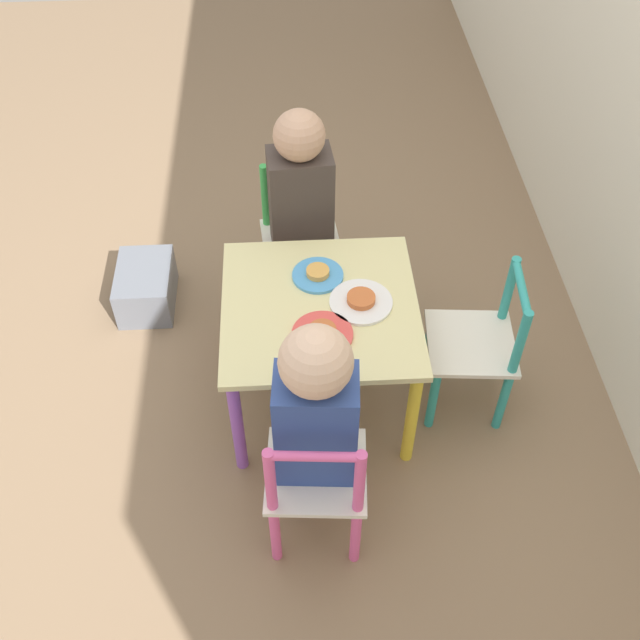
# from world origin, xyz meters

# --- Properties ---
(ground_plane) EXTENTS (6.00, 6.00, 0.00)m
(ground_plane) POSITION_xyz_m (0.00, 0.00, 0.00)
(ground_plane) COLOR #7F664C
(kids_table) EXTENTS (0.56, 0.56, 0.42)m
(kids_table) POSITION_xyz_m (0.00, 0.00, 0.36)
(kids_table) COLOR beige
(kids_table) RESTS_ON ground_plane
(chair_pink) EXTENTS (0.28, 0.28, 0.52)m
(chair_pink) POSITION_xyz_m (0.47, -0.04, 0.25)
(chair_pink) COLOR silver
(chair_pink) RESTS_ON ground_plane
(chair_green) EXTENTS (0.28, 0.28, 0.52)m
(chair_green) POSITION_xyz_m (-0.47, -0.04, 0.25)
(chair_green) COLOR silver
(chair_green) RESTS_ON ground_plane
(chair_teal) EXTENTS (0.28, 0.28, 0.52)m
(chair_teal) POSITION_xyz_m (0.04, 0.47, 0.25)
(chair_teal) COLOR silver
(chair_teal) RESTS_ON ground_plane
(child_right) EXTENTS (0.22, 0.21, 0.78)m
(child_right) POSITION_xyz_m (0.42, -0.03, 0.47)
(child_right) COLOR #7A6B5B
(child_right) RESTS_ON ground_plane
(child_left) EXTENTS (0.22, 0.21, 0.78)m
(child_left) POSITION_xyz_m (-0.41, -0.04, 0.47)
(child_left) COLOR #38383D
(child_left) RESTS_ON ground_plane
(plate_right) EXTENTS (0.17, 0.17, 0.03)m
(plate_right) POSITION_xyz_m (0.12, 0.00, 0.43)
(plate_right) COLOR #E54C47
(plate_right) RESTS_ON kids_table
(plate_left) EXTENTS (0.15, 0.15, 0.03)m
(plate_left) POSITION_xyz_m (-0.12, 0.00, 0.43)
(plate_left) COLOR #4C9EE0
(plate_left) RESTS_ON kids_table
(plate_back) EXTENTS (0.18, 0.18, 0.03)m
(plate_back) POSITION_xyz_m (0.00, 0.12, 0.43)
(plate_back) COLOR white
(plate_back) RESTS_ON kids_table
(storage_bin) EXTENTS (0.27, 0.19, 0.16)m
(storage_bin) POSITION_xyz_m (-0.46, -0.60, 0.08)
(storage_bin) COLOR slate
(storage_bin) RESTS_ON ground_plane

